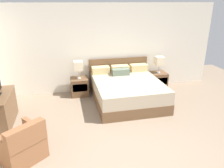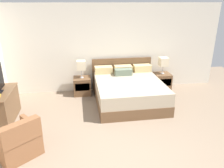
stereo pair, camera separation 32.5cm
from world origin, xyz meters
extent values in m
plane|color=#84705B|center=(0.00, 0.00, 0.00)|extent=(10.35, 10.35, 0.00)
cube|color=silver|center=(0.00, 3.48, 1.29)|extent=(7.05, 0.06, 2.58)
cube|color=brown|center=(0.48, 2.36, 0.14)|extent=(1.76, 2.00, 0.28)
cube|color=tan|center=(0.48, 2.36, 0.45)|extent=(1.74, 1.98, 0.33)
cube|color=brown|center=(0.48, 3.38, 0.50)|extent=(1.83, 0.05, 1.00)
cube|color=#D6BC7F|center=(-0.11, 3.19, 0.71)|extent=(0.52, 0.28, 0.20)
cube|color=#D6BC7F|center=(0.48, 3.19, 0.71)|extent=(0.52, 0.28, 0.20)
cube|color=#D6BC7F|center=(1.07, 3.19, 0.71)|extent=(0.52, 0.28, 0.20)
cube|color=slate|center=(0.43, 2.92, 0.70)|extent=(0.49, 0.22, 0.18)
cube|color=brown|center=(-0.76, 3.15, 0.26)|extent=(0.49, 0.48, 0.51)
cube|color=#473120|center=(-0.76, 2.91, 0.31)|extent=(0.42, 0.01, 0.23)
cube|color=brown|center=(1.72, 3.15, 0.26)|extent=(0.49, 0.48, 0.51)
cube|color=#473120|center=(1.72, 2.91, 0.31)|extent=(0.42, 0.01, 0.23)
cylinder|color=#B7B7BC|center=(-0.76, 3.15, 0.52)|extent=(0.11, 0.11, 0.02)
cylinder|color=#B7B7BC|center=(-0.76, 3.15, 0.65)|extent=(0.02, 0.02, 0.24)
cube|color=beige|center=(-0.76, 3.15, 0.90)|extent=(0.25, 0.25, 0.26)
cylinder|color=#B7B7BC|center=(1.72, 3.15, 0.52)|extent=(0.11, 0.11, 0.02)
cylinder|color=#B7B7BC|center=(1.72, 3.15, 0.65)|extent=(0.02, 0.02, 0.24)
cube|color=beige|center=(1.72, 3.15, 0.90)|extent=(0.25, 0.25, 0.26)
cube|color=brown|center=(-2.01, 0.56, 0.20)|extent=(0.95, 0.95, 0.40)
cube|color=brown|center=(-1.84, 0.35, 0.58)|extent=(0.63, 0.55, 0.36)
cube|color=brown|center=(-2.24, 0.38, 0.49)|extent=(0.46, 0.55, 0.18)
cube|color=brown|center=(-1.77, 0.74, 0.49)|extent=(0.46, 0.55, 0.18)
camera|label=1|loc=(-1.13, -2.89, 2.63)|focal=35.00mm
camera|label=2|loc=(-0.81, -2.95, 2.63)|focal=35.00mm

